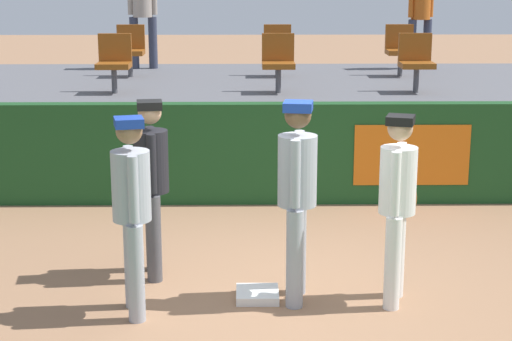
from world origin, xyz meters
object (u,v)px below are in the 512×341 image
object	(u,v)px
player_runner_visitor	(297,188)
spectator_hooded	(421,10)
player_coach_visitor	(132,203)
seat_front_center	(278,60)
seat_back_left	(130,48)
player_umpire	(152,176)
first_base	(257,295)
seat_back_center	(278,47)
seat_back_right	(400,47)
spectator_capped	(143,8)
seat_front_left	(114,60)
player_fielder_home	(398,196)
seat_front_right	(416,59)

from	to	relation	value
player_runner_visitor	spectator_hooded	world-z (taller)	spectator_hooded
player_coach_visitor	seat_front_center	xyz separation A→B (m)	(1.48, 5.06, 0.68)
player_runner_visitor	seat_front_center	world-z (taller)	seat_front_center
player_coach_visitor	seat_back_left	world-z (taller)	seat_back_left
seat_front_center	player_umpire	bearing A→B (deg)	-108.96
first_base	player_runner_visitor	xyz separation A→B (m)	(0.36, -0.03, 1.05)
seat_front_center	seat_back_center	bearing A→B (deg)	88.08
first_base	player_umpire	size ratio (longest dim) A/B	0.22
seat_back_right	seat_back_left	xyz separation A→B (m)	(-4.46, -0.00, -0.00)
first_base	seat_back_center	distance (m)	6.76
player_umpire	spectator_capped	distance (m)	7.14
player_umpire	player_runner_visitor	bearing A→B (deg)	56.97
player_umpire	seat_front_center	xyz separation A→B (m)	(1.41, 4.10, 0.69)
player_coach_visitor	seat_front_left	xyz separation A→B (m)	(-0.88, 5.06, 0.68)
seat_back_right	seat_back_left	distance (m)	4.46
seat_back_right	seat_front_center	bearing A→B (deg)	-139.25
seat_back_right	seat_front_center	size ratio (longest dim) A/B	1.00
seat_back_right	player_runner_visitor	bearing A→B (deg)	-107.76
first_base	seat_front_left	xyz separation A→B (m)	(-1.99, 4.73, 1.69)
seat_back_left	player_fielder_home	bearing A→B (deg)	-63.69
player_runner_visitor	seat_front_left	bearing A→B (deg)	-145.33
first_base	player_coach_visitor	xyz separation A→B (m)	(-1.11, -0.33, 1.00)
player_umpire	spectator_capped	world-z (taller)	spectator_capped
player_coach_visitor	seat_front_right	world-z (taller)	seat_front_right
first_base	seat_front_right	xyz separation A→B (m)	(2.37, 4.73, 1.69)
seat_front_left	seat_back_center	distance (m)	3.02
seat_front_left	spectator_hooded	size ratio (longest dim) A/B	0.48
player_coach_visitor	seat_back_right	size ratio (longest dim) A/B	2.14
seat_back_center	seat_back_left	world-z (taller)	same
seat_front_left	player_fielder_home	bearing A→B (deg)	-55.87
player_runner_visitor	spectator_hooded	size ratio (longest dim) A/B	1.07
player_fielder_home	seat_back_left	bearing A→B (deg)	-136.67
player_fielder_home	seat_front_right	size ratio (longest dim) A/B	2.10
first_base	seat_back_left	world-z (taller)	seat_back_left
first_base	seat_back_left	distance (m)	7.03
seat_back_center	player_runner_visitor	bearing A→B (deg)	-90.63
seat_back_right	spectator_capped	bearing A→B (deg)	166.24
seat_back_right	player_umpire	bearing A→B (deg)	-120.66
spectator_capped	player_fielder_home	bearing A→B (deg)	110.61
player_fielder_home	seat_back_right	bearing A→B (deg)	-173.15
player_umpire	seat_front_right	world-z (taller)	seat_front_right
player_umpire	seat_front_center	distance (m)	4.39
first_base	player_fielder_home	bearing A→B (deg)	-3.84
seat_back_left	spectator_hooded	bearing A→B (deg)	11.30
seat_front_center	seat_back_left	world-z (taller)	same
seat_back_right	seat_front_center	distance (m)	2.76
seat_back_center	spectator_hooded	distance (m)	2.79
seat_front_right	player_coach_visitor	bearing A→B (deg)	-124.47
spectator_capped	seat_front_center	bearing A→B (deg)	126.55
first_base	spectator_hooded	xyz separation A→B (m)	(2.98, 7.53, 2.23)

